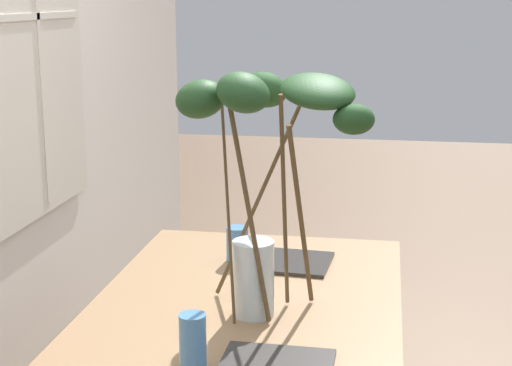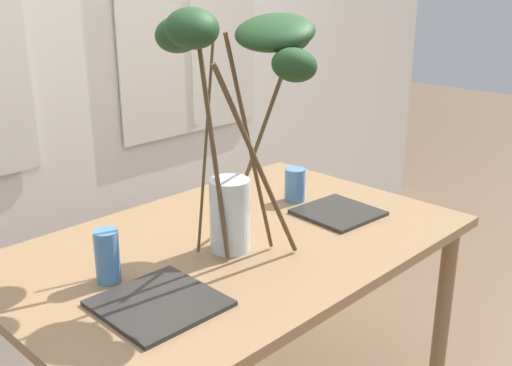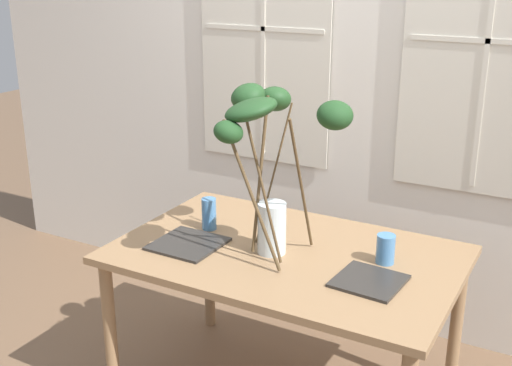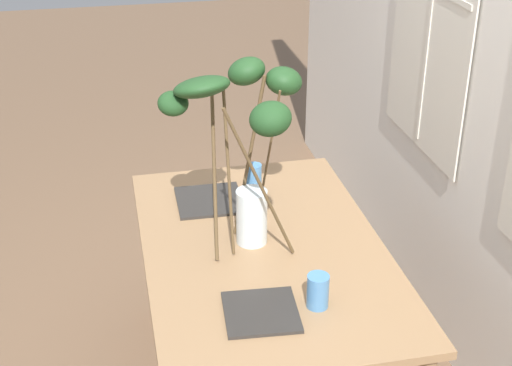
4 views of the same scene
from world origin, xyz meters
TOP-DOWN VIEW (x-y plane):
  - dining_table at (0.00, 0.00)m, footprint 1.43×0.91m
  - vase_with_branches at (-0.04, -0.07)m, footprint 0.52×0.56m
  - drinking_glass_blue_left at (-0.42, 0.05)m, footprint 0.07×0.07m
  - drinking_glass_blue_right at (0.40, 0.10)m, footprint 0.08×0.08m
  - plate_square_left at (-0.40, -0.15)m, footprint 0.28×0.28m
  - plate_square_right at (0.40, -0.10)m, footprint 0.26×0.26m

SIDE VIEW (x-z plane):
  - dining_table at x=0.00m, z-range 0.29..1.04m
  - plate_square_left at x=-0.40m, z-range 0.75..0.76m
  - plate_square_right at x=0.40m, z-range 0.75..0.76m
  - drinking_glass_blue_right at x=0.40m, z-range 0.75..0.87m
  - drinking_glass_blue_left at x=-0.42m, z-range 0.75..0.89m
  - vase_with_branches at x=-0.04m, z-range 0.85..1.58m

